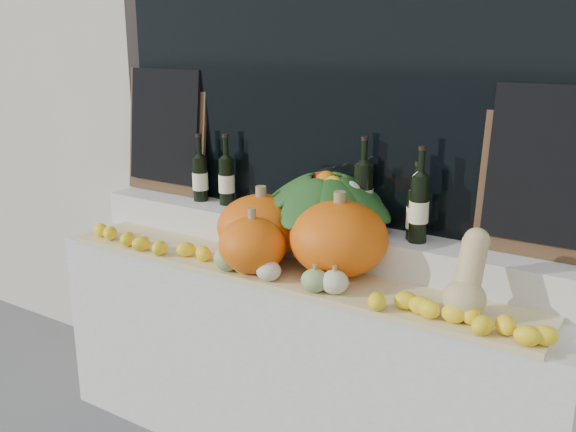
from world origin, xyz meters
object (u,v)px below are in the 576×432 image
at_px(pumpkin_left, 261,227).
at_px(pumpkin_right, 339,238).
at_px(wine_bottle_tall, 363,195).
at_px(produce_bowl, 326,198).
at_px(butternut_squash, 468,281).

bearing_deg(pumpkin_left, pumpkin_right, 0.13).
xyz_separation_m(pumpkin_left, wine_bottle_tall, (0.36, 0.22, 0.14)).
height_order(pumpkin_left, pumpkin_right, pumpkin_right).
height_order(produce_bowl, wine_bottle_tall, wine_bottle_tall).
relative_size(pumpkin_right, wine_bottle_tall, 1.01).
bearing_deg(pumpkin_left, produce_bowl, 39.83).
distance_m(pumpkin_right, produce_bowl, 0.26).
xyz_separation_m(pumpkin_left, butternut_squash, (0.92, -0.10, -0.01)).
bearing_deg(produce_bowl, wine_bottle_tall, 17.39).
xyz_separation_m(pumpkin_right, wine_bottle_tall, (-0.01, 0.22, 0.13)).
bearing_deg(wine_bottle_tall, produce_bowl, -162.61).
bearing_deg(pumpkin_right, pumpkin_left, -179.87).
relative_size(pumpkin_right, butternut_squash, 1.34).
relative_size(pumpkin_left, pumpkin_right, 0.96).
bearing_deg(butternut_squash, pumpkin_right, 169.98).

